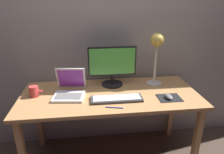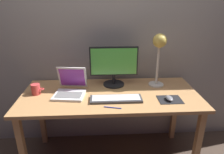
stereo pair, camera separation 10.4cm
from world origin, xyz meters
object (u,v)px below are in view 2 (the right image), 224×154
Objects in this scene: mouse at (169,98)px; keyboard_main at (116,99)px; desk_lamp at (159,48)px; pen at (113,108)px; laptop at (71,86)px; coffee_mug at (36,89)px; monitor at (114,65)px.

keyboard_main is at bearing 176.18° from mouse.
desk_lamp is at bearing 34.96° from keyboard_main.
keyboard_main is 3.15× the size of pen.
laptop is 3.30× the size of mouse.
coffee_mug is 0.81× the size of pen.
desk_lamp is (0.42, -0.03, 0.16)m from monitor.
mouse is at bearing -38.25° from monitor.
desk_lamp reaches higher than mouse.
monitor is at bearing 85.31° from pen.
keyboard_main is at bearing -12.41° from coffee_mug.
laptop is 0.47m from pen.
laptop reaches higher than keyboard_main.
monitor is at bearing 13.30° from coffee_mug.
coffee_mug is (-0.31, -0.01, -0.02)m from laptop.
mouse is at bearing -9.12° from coffee_mug.
monitor reaches higher than laptop.
keyboard_main is at bearing -145.04° from desk_lamp.
laptop reaches higher than mouse.
keyboard_main is 0.86× the size of desk_lamp.
mouse is at bearing 11.80° from pen.
coffee_mug is (-0.71, 0.16, 0.04)m from keyboard_main.
mouse is at bearing -12.73° from laptop.
pen is at bearing -23.15° from coffee_mug.
keyboard_main is 0.45m from mouse.
monitor is 4.04× the size of coffee_mug.
mouse is (0.85, -0.19, -0.04)m from laptop.
keyboard_main is at bearing 74.47° from pen.
monitor is 0.45m from desk_lamp.
keyboard_main reaches higher than pen.
desk_lamp is 4.48× the size of coffee_mug.
monitor is at bearing 89.86° from keyboard_main.
keyboard_main is 0.63m from desk_lamp.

